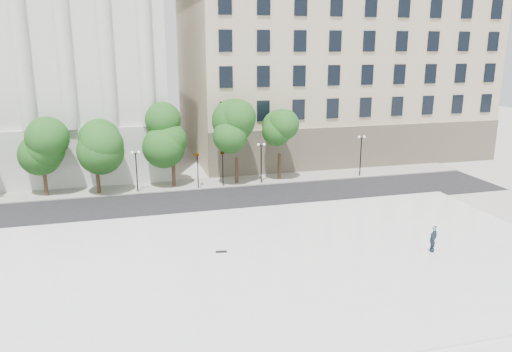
# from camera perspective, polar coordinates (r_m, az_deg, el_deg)

# --- Properties ---
(ground) EXTENTS (160.00, 160.00, 0.00)m
(ground) POSITION_cam_1_polar(r_m,az_deg,el_deg) (29.50, -0.45, -13.27)
(ground) COLOR #B1AFA7
(ground) RESTS_ON ground
(plaza) EXTENTS (44.00, 22.00, 0.45)m
(plaza) POSITION_cam_1_polar(r_m,az_deg,el_deg) (32.01, -1.83, -10.48)
(plaza) COLOR white
(plaza) RESTS_ON ground
(street) EXTENTS (60.00, 8.00, 0.02)m
(street) POSITION_cam_1_polar(r_m,az_deg,el_deg) (45.85, -6.14, -2.95)
(street) COLOR black
(street) RESTS_ON ground
(far_sidewalk) EXTENTS (60.00, 4.00, 0.12)m
(far_sidewalk) POSITION_cam_1_polar(r_m,az_deg,el_deg) (51.53, -7.20, -0.94)
(far_sidewalk) COLOR #9B9A8F
(far_sidewalk) RESTS_ON ground
(building_west) EXTENTS (31.50, 27.65, 25.60)m
(building_west) POSITION_cam_1_polar(r_m,az_deg,el_deg) (64.66, -24.98, 12.51)
(building_west) COLOR silver
(building_west) RESTS_ON ground
(building_east) EXTENTS (36.00, 26.15, 23.00)m
(building_east) POSITION_cam_1_polar(r_m,az_deg,el_deg) (69.47, 7.61, 12.33)
(building_east) COLOR #C6B797
(building_east) RESTS_ON ground
(traffic_light_west) EXTENTS (0.62, 1.77, 4.20)m
(traffic_light_west) POSITION_cam_1_polar(r_m,az_deg,el_deg) (49.07, -6.73, 2.66)
(traffic_light_west) COLOR black
(traffic_light_west) RESTS_ON ground
(traffic_light_east) EXTENTS (0.93, 1.53, 4.12)m
(traffic_light_east) POSITION_cam_1_polar(r_m,az_deg,el_deg) (49.50, -3.84, 2.72)
(traffic_light_east) COLOR black
(traffic_light_east) RESTS_ON ground
(person_lying) EXTENTS (1.40, 1.89, 0.49)m
(person_lying) POSITION_cam_1_polar(r_m,az_deg,el_deg) (35.67, 19.48, -7.81)
(person_lying) COLOR black
(person_lying) RESTS_ON plaza
(skateboard) EXTENTS (0.78, 0.31, 0.08)m
(skateboard) POSITION_cam_1_polar(r_m,az_deg,el_deg) (33.77, -4.00, -8.62)
(skateboard) COLOR black
(skateboard) RESTS_ON plaza
(street_trees) EXTENTS (34.75, 4.70, 7.15)m
(street_trees) POSITION_cam_1_polar(r_m,az_deg,el_deg) (49.39, -15.60, 3.71)
(street_trees) COLOR #382619
(street_trees) RESTS_ON ground
(lamp_posts) EXTENTS (37.87, 0.28, 4.52)m
(lamp_posts) POSITION_cam_1_polar(r_m,az_deg,el_deg) (49.49, -6.95, 1.93)
(lamp_posts) COLOR black
(lamp_posts) RESTS_ON ground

